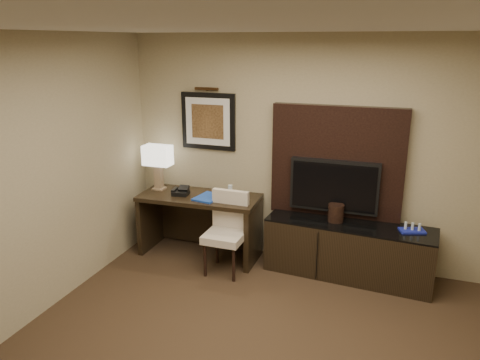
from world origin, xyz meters
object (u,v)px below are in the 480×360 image
at_px(desk_phone, 181,191).
at_px(desk_chair, 225,236).
at_px(credenza, 348,250).
at_px(water_bottle, 230,192).
at_px(tv, 334,186).
at_px(minibar_tray, 412,227).
at_px(table_lamp, 158,168).
at_px(desk, 200,225).
at_px(ice_bucket, 336,213).

bearing_deg(desk_phone, desk_chair, -30.67).
height_order(credenza, desk_chair, desk_chair).
bearing_deg(water_bottle, tv, 7.03).
bearing_deg(minibar_tray, credenza, 179.41).
bearing_deg(credenza, table_lamp, -176.20).
relative_size(table_lamp, water_bottle, 3.40).
distance_m(desk, minibar_tray, 2.49).
xyz_separation_m(ice_bucket, minibar_tray, (0.82, -0.03, -0.05)).
height_order(desk, desk_chair, desk_chair).
bearing_deg(table_lamp, desk, -6.49).
bearing_deg(tv, desk_phone, -172.59).
relative_size(credenza, desk_phone, 9.84).
xyz_separation_m(desk_phone, water_bottle, (0.62, 0.09, 0.03)).
xyz_separation_m(desk, desk_chair, (0.46, -0.34, 0.06)).
relative_size(table_lamp, desk_phone, 2.91).
relative_size(credenza, desk_chair, 2.03).
xyz_separation_m(credenza, desk_phone, (-2.05, -0.10, 0.51)).
distance_m(tv, minibar_tray, 0.95).
distance_m(credenza, desk_chair, 1.42).
height_order(desk_phone, water_bottle, water_bottle).
height_order(tv, ice_bucket, tv).
bearing_deg(ice_bucket, table_lamp, -179.81).
distance_m(credenza, tv, 0.75).
relative_size(desk_phone, water_bottle, 1.17).
bearing_deg(water_bottle, minibar_tray, 0.07).
bearing_deg(desk_chair, water_bottle, 101.52).
distance_m(desk_chair, desk_phone, 0.84).
distance_m(credenza, table_lamp, 2.52).
bearing_deg(desk, minibar_tray, -1.29).
xyz_separation_m(desk, ice_bucket, (1.65, 0.07, 0.35)).
height_order(tv, minibar_tray, tv).
relative_size(tv, water_bottle, 6.16).
bearing_deg(ice_bucket, desk_phone, -176.29).
bearing_deg(tv, ice_bucket, -65.18).
bearing_deg(minibar_tray, desk, -179.00).
bearing_deg(ice_bucket, minibar_tray, -2.17).
xyz_separation_m(desk_chair, desk_phone, (-0.69, 0.29, 0.38)).
distance_m(credenza, water_bottle, 1.53).
xyz_separation_m(table_lamp, minibar_tray, (3.06, -0.02, -0.37)).
bearing_deg(desk_chair, credenza, 16.68).
bearing_deg(desk, credenza, -0.72).
height_order(water_bottle, minibar_tray, water_bottle).
height_order(credenza, water_bottle, water_bottle).
distance_m(ice_bucket, minibar_tray, 0.82).
bearing_deg(tv, minibar_tray, -9.53).
relative_size(table_lamp, minibar_tray, 2.10).
relative_size(desk, table_lamp, 2.66).
xyz_separation_m(tv, desk_chair, (-1.14, -0.53, -0.56)).
bearing_deg(desk, water_bottle, 3.68).
xyz_separation_m(tv, minibar_tray, (0.87, -0.15, -0.33)).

